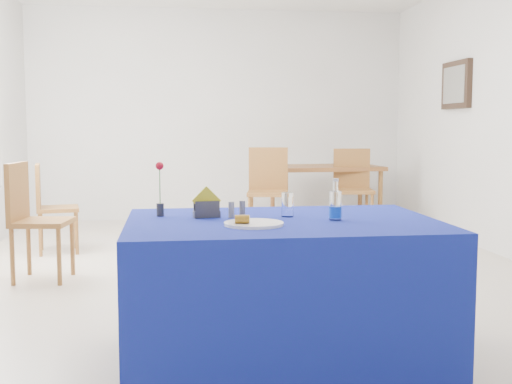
{
  "coord_description": "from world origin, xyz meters",
  "views": [
    {
      "loc": [
        -0.65,
        -5.16,
        1.24
      ],
      "look_at": [
        -0.24,
        -2.05,
        0.92
      ],
      "focal_mm": 45.0,
      "sensor_mm": 36.0,
      "label": 1
    }
  ],
  "objects_px": {
    "chair_win_a": "(31,213)",
    "chair_win_b": "(49,202)",
    "water_bottle": "(335,206)",
    "chair_bg_left": "(268,185)",
    "plate": "(254,224)",
    "chair_bg_right": "(353,183)",
    "oak_table": "(325,172)",
    "blue_table": "(282,291)"
  },
  "relations": [
    {
      "from": "oak_table",
      "to": "blue_table",
      "type": "bearing_deg",
      "value": -106.36
    },
    {
      "from": "chair_bg_right",
      "to": "chair_bg_left",
      "type": "bearing_deg",
      "value": -160.02
    },
    {
      "from": "water_bottle",
      "to": "chair_win_a",
      "type": "height_order",
      "value": "water_bottle"
    },
    {
      "from": "chair_bg_left",
      "to": "chair_win_a",
      "type": "relative_size",
      "value": 1.05
    },
    {
      "from": "plate",
      "to": "chair_win_b",
      "type": "distance_m",
      "value": 3.75
    },
    {
      "from": "oak_table",
      "to": "chair_bg_left",
      "type": "distance_m",
      "value": 1.09
    },
    {
      "from": "chair_bg_left",
      "to": "chair_bg_right",
      "type": "height_order",
      "value": "chair_bg_left"
    },
    {
      "from": "chair_bg_left",
      "to": "chair_win_b",
      "type": "relative_size",
      "value": 1.14
    },
    {
      "from": "blue_table",
      "to": "chair_bg_right",
      "type": "distance_m",
      "value": 4.47
    },
    {
      "from": "blue_table",
      "to": "chair_win_b",
      "type": "xyz_separation_m",
      "value": [
        -1.76,
        3.22,
        0.13
      ]
    },
    {
      "from": "water_bottle",
      "to": "blue_table",
      "type": "bearing_deg",
      "value": 172.15
    },
    {
      "from": "oak_table",
      "to": "chair_win_b",
      "type": "bearing_deg",
      "value": -155.65
    },
    {
      "from": "oak_table",
      "to": "chair_bg_right",
      "type": "xyz_separation_m",
      "value": [
        0.23,
        -0.46,
        -0.11
      ]
    },
    {
      "from": "water_bottle",
      "to": "oak_table",
      "type": "relative_size",
      "value": 0.16
    },
    {
      "from": "chair_bg_left",
      "to": "chair_win_b",
      "type": "distance_m",
      "value": 2.4
    },
    {
      "from": "chair_win_a",
      "to": "chair_win_b",
      "type": "relative_size",
      "value": 1.09
    },
    {
      "from": "water_bottle",
      "to": "chair_bg_left",
      "type": "distance_m",
      "value": 4.0
    },
    {
      "from": "oak_table",
      "to": "chair_bg_left",
      "type": "height_order",
      "value": "chair_bg_left"
    },
    {
      "from": "plate",
      "to": "water_bottle",
      "type": "relative_size",
      "value": 1.36
    },
    {
      "from": "plate",
      "to": "chair_win_b",
      "type": "bearing_deg",
      "value": 115.17
    },
    {
      "from": "plate",
      "to": "chair_bg_right",
      "type": "height_order",
      "value": "chair_bg_right"
    },
    {
      "from": "plate",
      "to": "chair_win_a",
      "type": "bearing_deg",
      "value": 124.25
    },
    {
      "from": "oak_table",
      "to": "chair_bg_left",
      "type": "relative_size",
      "value": 1.37
    },
    {
      "from": "water_bottle",
      "to": "chair_bg_left",
      "type": "relative_size",
      "value": 0.21
    },
    {
      "from": "blue_table",
      "to": "oak_table",
      "type": "distance_m",
      "value": 4.84
    },
    {
      "from": "oak_table",
      "to": "chair_bg_left",
      "type": "xyz_separation_m",
      "value": [
        -0.83,
        -0.69,
        -0.1
      ]
    },
    {
      "from": "plate",
      "to": "oak_table",
      "type": "relative_size",
      "value": 0.21
    },
    {
      "from": "water_bottle",
      "to": "chair_win_a",
      "type": "distance_m",
      "value": 2.89
    },
    {
      "from": "blue_table",
      "to": "chair_win_b",
      "type": "height_order",
      "value": "chair_win_b"
    },
    {
      "from": "water_bottle",
      "to": "chair_win_a",
      "type": "bearing_deg",
      "value": 132.98
    },
    {
      "from": "plate",
      "to": "chair_bg_right",
      "type": "bearing_deg",
      "value": 67.96
    },
    {
      "from": "chair_bg_left",
      "to": "chair_win_b",
      "type": "bearing_deg",
      "value": -152.04
    },
    {
      "from": "plate",
      "to": "blue_table",
      "type": "distance_m",
      "value": 0.45
    },
    {
      "from": "blue_table",
      "to": "chair_bg_left",
      "type": "relative_size",
      "value": 1.59
    },
    {
      "from": "oak_table",
      "to": "chair_win_a",
      "type": "xyz_separation_m",
      "value": [
        -3.05,
        -2.56,
        -0.13
      ]
    },
    {
      "from": "plate",
      "to": "chair_bg_right",
      "type": "distance_m",
      "value": 4.68
    },
    {
      "from": "chair_win_a",
      "to": "chair_win_b",
      "type": "bearing_deg",
      "value": 10.95
    },
    {
      "from": "chair_win_b",
      "to": "chair_bg_left",
      "type": "bearing_deg",
      "value": -81.91
    },
    {
      "from": "chair_bg_right",
      "to": "blue_table",
      "type": "bearing_deg",
      "value": -103.03
    },
    {
      "from": "chair_bg_right",
      "to": "chair_win_b",
      "type": "relative_size",
      "value": 1.11
    },
    {
      "from": "chair_win_b",
      "to": "blue_table",
      "type": "bearing_deg",
      "value": -160.84
    },
    {
      "from": "chair_bg_left",
      "to": "chair_win_a",
      "type": "height_order",
      "value": "chair_bg_left"
    }
  ]
}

